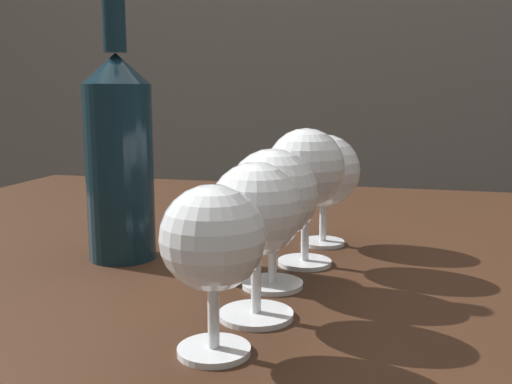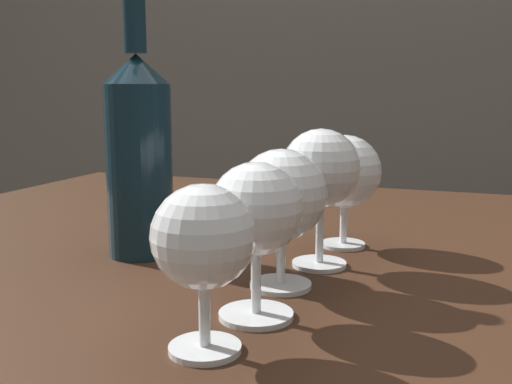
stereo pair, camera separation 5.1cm
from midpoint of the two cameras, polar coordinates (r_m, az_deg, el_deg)
The scene contains 7 objects.
dining_table at distance 0.81m, azimuth 2.03°, elevation -10.20°, with size 1.33×0.95×0.71m.
wine_glass_rose at distance 0.44m, azimuth -7.38°, elevation -4.72°, with size 0.08×0.08×0.13m.
wine_glass_cabernet at distance 0.51m, azimuth -2.84°, elevation -2.14°, with size 0.08×0.08×0.14m.
wine_glass_white at distance 0.59m, azimuth -0.83°, elevation -0.32°, with size 0.09×0.09×0.14m.
wine_glass_pinot at distance 0.67m, azimuth 2.64°, elevation 2.04°, with size 0.09×0.09×0.16m.
wine_glass_port at distance 0.76m, azimuth 4.64°, elevation 1.83°, with size 0.09×0.09×0.14m.
wine_bottle at distance 0.72m, azimuth -14.97°, elevation 3.62°, with size 0.08×0.08×0.32m.
Camera 1 is at (0.14, -0.76, 0.91)m, focal length 41.77 mm.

